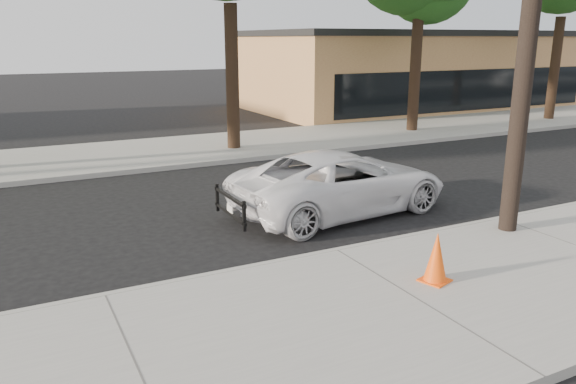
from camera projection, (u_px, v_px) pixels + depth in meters
The scene contains 7 objects.
ground at pixel (283, 224), 11.86m from camera, with size 120.00×120.00×0.00m, color black.
near_sidewalk at pixel (416, 303), 8.15m from camera, with size 90.00×4.40×0.15m, color gray.
far_sidewalk at pixel (172, 151), 19.14m from camera, with size 90.00×5.00×0.15m, color gray.
curb_near at pixel (336, 253), 10.04m from camera, with size 90.00×0.12×0.16m, color #9E9B93.
building_main at pixel (408, 71), 32.10m from camera, with size 18.00×10.00×4.00m, color #B2734A.
police_cruiser at pixel (341, 182), 12.47m from camera, with size 2.33×5.05×1.40m, color white.
traffic_cone at pixel (436, 258), 8.60m from camera, with size 0.51×0.51×0.79m.
Camera 1 is at (-5.04, -10.07, 3.78)m, focal length 35.00 mm.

